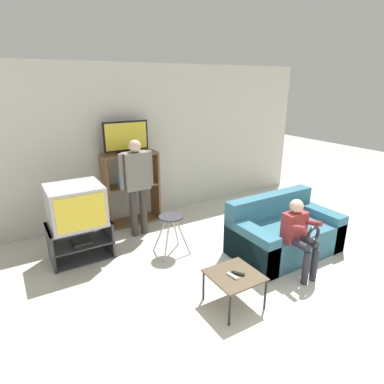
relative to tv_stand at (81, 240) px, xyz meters
name	(u,v)px	position (x,y,z in m)	size (l,w,h in m)	color
ground_plane	(316,334)	(1.59, -2.63, -0.25)	(18.00, 18.00, 0.00)	beige
wall_back	(154,142)	(1.59, 1.01, 1.05)	(6.40, 0.06, 2.60)	beige
tv_stand	(81,240)	(0.00, 0.00, 0.00)	(0.80, 0.52, 0.51)	#38383D
television_main	(76,205)	(-0.01, -0.02, 0.53)	(0.68, 0.64, 0.53)	#B2B2B7
media_shelf	(131,188)	(1.04, 0.75, 0.37)	(0.90, 0.37, 1.21)	brown
television_flat	(126,138)	(1.02, 0.77, 1.20)	(0.73, 0.20, 0.51)	black
folding_stool	(171,223)	(1.12, -0.54, 0.21)	(0.43, 0.37, 0.57)	#B7B7BC
snack_table	(234,277)	(1.18, -1.87, 0.09)	(0.52, 0.52, 0.38)	brown
remote_control_black	(238,273)	(1.21, -1.89, 0.13)	(0.04, 0.14, 0.02)	black
remote_control_white	(232,276)	(1.13, -1.90, 0.13)	(0.04, 0.14, 0.02)	silver
couch	(283,233)	(2.50, -1.30, 0.02)	(1.50, 0.87, 0.77)	teal
person_standing_adult	(137,179)	(0.96, 0.26, 0.66)	(0.53, 0.20, 1.51)	#3D3833
person_seated_child	(299,232)	(2.22, -1.80, 0.33)	(0.33, 0.43, 0.97)	#2D2D38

